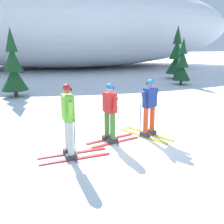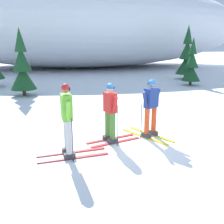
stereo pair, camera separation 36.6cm
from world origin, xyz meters
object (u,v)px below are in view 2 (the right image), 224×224
(pine_tree_center_left, at_px, (22,68))
(skier_lime_jacket, at_px, (67,119))
(skier_red_jacket, at_px, (110,112))
(pine_tree_far_right, at_px, (187,57))
(skier_navy_jacket, at_px, (151,108))
(pine_tree_center_right, at_px, (192,66))

(pine_tree_center_left, bearing_deg, skier_lime_jacket, -75.92)
(skier_red_jacket, height_order, skier_lime_jacket, skier_lime_jacket)
(skier_red_jacket, relative_size, pine_tree_far_right, 0.43)
(skier_lime_jacket, relative_size, pine_tree_far_right, 0.46)
(skier_navy_jacket, height_order, pine_tree_center_left, pine_tree_center_left)
(skier_navy_jacket, height_order, pine_tree_center_right, pine_tree_center_right)
(skier_navy_jacket, relative_size, pine_tree_center_right, 0.57)
(pine_tree_center_right, bearing_deg, skier_red_jacket, -129.15)
(pine_tree_center_right, bearing_deg, skier_lime_jacket, -131.30)
(pine_tree_center_left, height_order, pine_tree_far_right, pine_tree_far_right)
(skier_lime_jacket, xyz_separation_m, pine_tree_center_right, (8.36, 9.52, 0.30))
(skier_lime_jacket, distance_m, pine_tree_far_right, 15.51)
(skier_red_jacket, bearing_deg, pine_tree_center_left, 113.86)
(skier_red_jacket, distance_m, pine_tree_center_right, 11.32)
(skier_lime_jacket, xyz_separation_m, pine_tree_center_left, (-2.04, 8.14, 0.49))
(pine_tree_center_right, xyz_separation_m, pine_tree_far_right, (1.04, 2.79, 0.39))
(skier_navy_jacket, distance_m, skier_red_jacket, 1.27)
(skier_navy_jacket, xyz_separation_m, skier_red_jacket, (-1.26, -0.16, -0.03))
(skier_red_jacket, distance_m, pine_tree_far_right, 14.18)
(pine_tree_center_left, bearing_deg, skier_navy_jacket, -57.98)
(skier_lime_jacket, height_order, pine_tree_center_left, pine_tree_center_left)
(pine_tree_center_left, bearing_deg, skier_red_jacket, -66.14)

